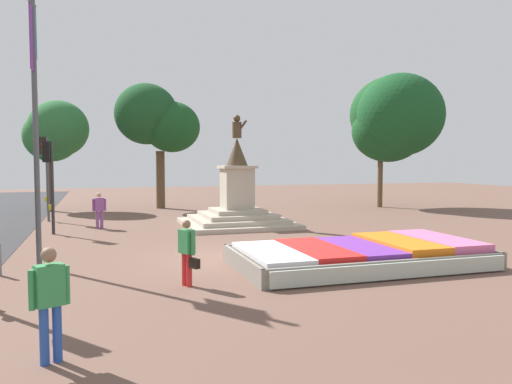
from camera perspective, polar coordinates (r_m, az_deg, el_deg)
ground_plane at (r=14.93m, az=-3.02°, el=-7.44°), size 79.14×79.14×0.00m
flower_planter at (r=13.99m, az=12.10°, el=-7.06°), size 6.73×3.62×0.67m
statue_monument at (r=21.91m, az=-2.17°, el=-1.57°), size 4.61×4.61×4.84m
traffic_light_mid_block at (r=20.75m, az=-22.58°, el=2.28°), size 0.41×0.29×3.59m
traffic_light_far_corner at (r=25.24m, az=-22.97°, el=2.99°), size 0.41×0.30×3.95m
banner_pole at (r=14.48m, az=-23.93°, el=8.42°), size 0.14×1.22×7.47m
pedestrian_with_handbag at (r=11.51m, az=-7.86°, el=-6.53°), size 0.42×0.69×1.52m
pedestrian_near_planter at (r=21.85m, az=-17.47°, el=-1.77°), size 0.56×0.29×1.52m
pedestrian_crossing_plaza at (r=7.72m, az=-22.51°, el=-11.01°), size 0.53×0.35×1.66m
park_tree_far_left at (r=31.44m, az=15.57°, el=8.13°), size 5.30×5.95×8.00m
park_tree_behind_statue at (r=29.77m, az=-11.24°, el=8.06°), size 4.87×3.84×7.30m
park_tree_far_right at (r=30.82m, az=-21.94°, el=6.39°), size 3.64×3.51×6.27m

